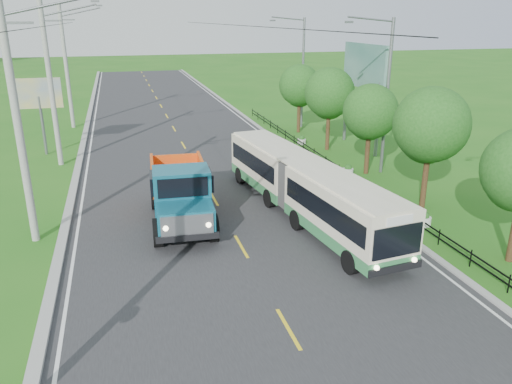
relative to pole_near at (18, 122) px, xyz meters
name	(u,v)px	position (x,y,z in m)	size (l,w,h in m)	color
ground	(288,329)	(8.26, -9.00, -5.09)	(240.00, 240.00, 0.00)	#226417
road	(191,159)	(8.26, 11.00, -5.08)	(14.00, 120.00, 0.02)	#28282B
curb_left	(78,166)	(1.06, 11.00, -5.02)	(0.40, 120.00, 0.15)	#9E9E99
curb_right	(292,151)	(15.41, 11.00, -5.04)	(0.30, 120.00, 0.10)	#9E9E99
edge_line_left	(87,166)	(1.61, 11.00, -5.07)	(0.12, 120.00, 0.00)	silver
edge_line_right	(285,152)	(14.91, 11.00, -5.07)	(0.12, 120.00, 0.00)	silver
centre_dash	(288,328)	(8.26, -9.00, -5.07)	(0.12, 2.20, 0.00)	yellow
railing_right	(339,171)	(16.26, 5.00, -4.79)	(0.04, 40.00, 0.60)	black
pole_near	(18,122)	(0.00, 0.00, 0.00)	(3.51, 0.32, 10.00)	gray
pole_mid	(51,85)	(0.00, 12.00, 0.00)	(3.51, 0.32, 10.00)	gray
pole_far	(67,67)	(0.00, 24.00, 0.00)	(3.51, 0.32, 10.00)	gray
tree_third	(430,128)	(18.12, -0.86, -1.11)	(3.60, 3.62, 6.00)	#382314
tree_fourth	(370,114)	(18.12, 5.14, -1.51)	(3.24, 3.31, 5.40)	#382314
tree_fifth	(329,95)	(18.12, 11.14, -1.24)	(3.48, 3.52, 5.80)	#382314
tree_back	(300,87)	(18.12, 17.14, -1.44)	(3.30, 3.36, 5.50)	#382314
streetlight_mid	(385,92)	(18.90, 5.00, -0.19)	(3.02, 0.20, 9.07)	slate
streetlight_far	(301,69)	(18.90, 19.00, -0.19)	(3.02, 0.20, 9.07)	slate
planter_near	(424,219)	(16.86, -3.00, -4.81)	(0.64, 0.64, 0.67)	silver
planter_mid	(348,170)	(16.86, 5.00, -4.81)	(0.64, 0.64, 0.67)	silver
planter_far	(302,140)	(16.86, 13.00, -4.81)	(0.64, 0.64, 0.67)	silver
billboard_left	(39,98)	(-1.24, 15.00, -1.23)	(3.00, 0.20, 5.20)	slate
billboard_right	(364,73)	(20.56, 11.00, 0.25)	(0.24, 6.00, 7.30)	slate
bus	(304,184)	(11.93, -0.53, -3.48)	(3.89, 14.06, 2.68)	#327D46
dump_truck	(181,189)	(6.25, 0.29, -3.48)	(2.99, 6.92, 2.85)	#12586E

